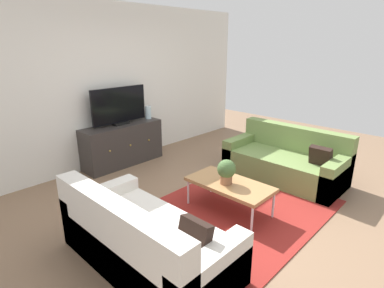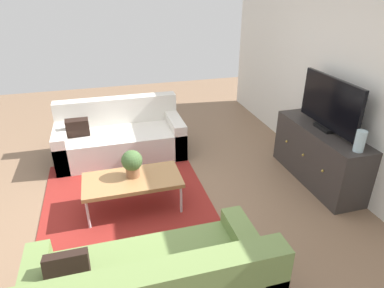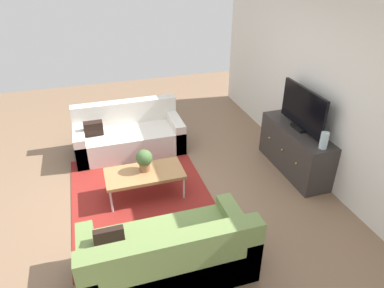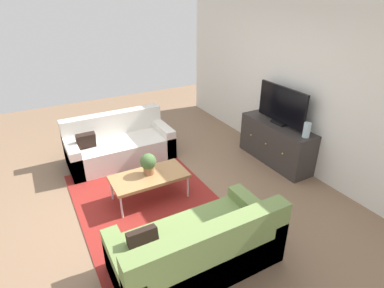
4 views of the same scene
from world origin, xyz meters
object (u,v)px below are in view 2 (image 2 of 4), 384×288
Objects in this scene: potted_plant at (132,162)px; tv_console at (319,155)px; coffee_table at (132,181)px; flat_screen_tv at (330,104)px; glass_vase at (360,141)px; couch_left_side at (120,137)px.

potted_plant is 2.34m from tv_console.
coffee_table is 1.04× the size of flat_screen_tv.
potted_plant is 0.30× the size of flat_screen_tv.
flat_screen_tv is (0.00, 0.02, 0.68)m from tv_console.
flat_screen_tv is 4.41× the size of glass_vase.
glass_vase is at bearing -1.93° from flat_screen_tv.
potted_plant is at bearing -91.79° from flat_screen_tv.
potted_plant is 2.44m from glass_vase.
couch_left_side is at bearing -130.45° from glass_vase.
couch_left_side reaches higher than potted_plant.
tv_console is at bearing 88.19° from potted_plant.
tv_console is at bearing -90.00° from flat_screen_tv.
couch_left_side is 3.17m from glass_vase.
flat_screen_tv is (0.02, 2.37, 0.67)m from coffee_table.
tv_console is 1.39× the size of flat_screen_tv.
tv_console is (1.43, 2.37, 0.09)m from couch_left_side.
flat_screen_tv reaches higher than coffee_table.
couch_left_side is 2.77m from tv_console.
potted_plant is at bearing 1.97° from couch_left_side.
glass_vase is (2.02, 2.37, 0.57)m from couch_left_side.
flat_screen_tv reaches higher than tv_console.
couch_left_side is 1.41m from coffee_table.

